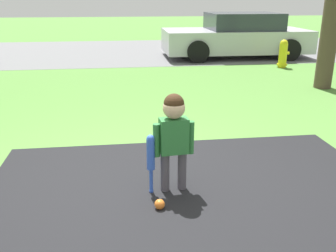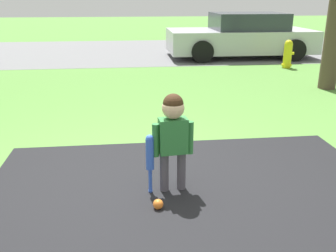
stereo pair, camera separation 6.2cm
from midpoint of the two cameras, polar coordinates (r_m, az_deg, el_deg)
name	(u,v)px [view 1 (the left image)]	position (r m, az deg, el deg)	size (l,w,h in m)	color
ground_plane	(142,181)	(3.78, -4.47, -8.32)	(60.00, 60.00, 0.00)	#518438
street_strip	(124,51)	(12.67, -6.90, 11.27)	(40.00, 6.00, 0.01)	slate
child	(174,129)	(3.36, 0.36, -0.51)	(0.38, 0.20, 0.94)	#4C4751
baseball_bat	(151,156)	(3.40, -3.17, -4.60)	(0.07, 0.07, 0.58)	blue
sports_ball	(160,204)	(3.30, -1.84, -11.83)	(0.09, 0.09, 0.09)	orange
fire_hydrant	(283,54)	(10.04, 16.95, 10.46)	(0.28, 0.25, 0.70)	yellow
parked_car	(237,36)	(11.54, 10.29, 13.32)	(4.21, 2.09, 1.26)	#B7B7BC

